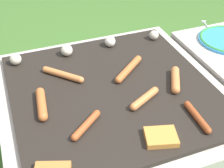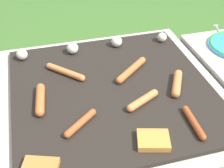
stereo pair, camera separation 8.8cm
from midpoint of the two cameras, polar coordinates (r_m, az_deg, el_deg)
name	(u,v)px [view 2 (the right image)]	position (r m, az deg, el deg)	size (l,w,h in m)	color
ground_plane	(112,162)	(1.48, 1.76, -14.14)	(14.00, 14.00, 0.00)	#3D6628
grill	(112,129)	(1.32, 1.93, -8.32)	(0.84, 0.84, 0.43)	#B2AA9E
sausage_mid_left	(143,100)	(1.11, 7.90, -3.04)	(0.14, 0.08, 0.03)	#C6753D
sausage_front_center	(80,123)	(1.02, -3.32, -7.21)	(0.12, 0.10, 0.02)	#A34C23
sausage_back_left	(65,72)	(1.25, -6.55, 2.17)	(0.14, 0.14, 0.03)	#C6753D
sausage_front_left	(194,122)	(1.07, 17.03, -6.80)	(0.03, 0.16, 0.02)	#93421E
sausage_front_right	(177,83)	(1.21, 13.86, 0.09)	(0.09, 0.14, 0.03)	#C6753D
sausage_mid_right	(131,70)	(1.25, 5.57, 2.55)	(0.16, 0.14, 0.03)	#B7602D
sausage_back_center	(40,99)	(1.12, -10.83, -2.84)	(0.05, 0.17, 0.03)	#B7602D
bread_slice_right	(40,168)	(0.91, -10.27, -15.04)	(0.12, 0.10, 0.02)	#B27033
bread_slice_center	(153,140)	(0.98, 10.17, -10.16)	(0.12, 0.10, 0.02)	#D18438
mushroom_row	(90,46)	(1.39, -2.16, 6.99)	(0.68, 0.06, 0.05)	beige
fork_utensil	(221,35)	(1.62, 20.82, 8.41)	(0.07, 0.21, 0.01)	silver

